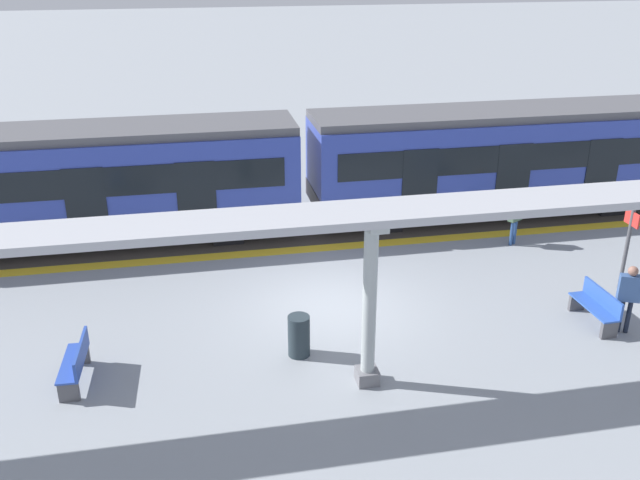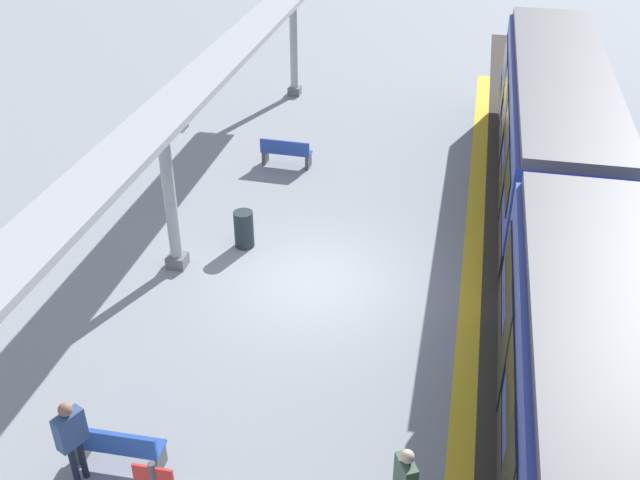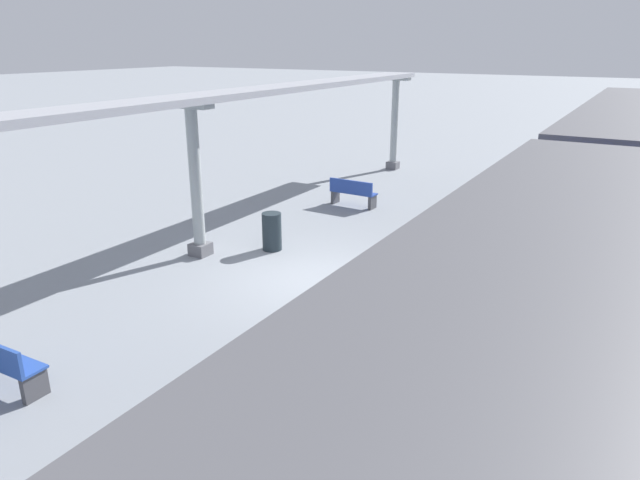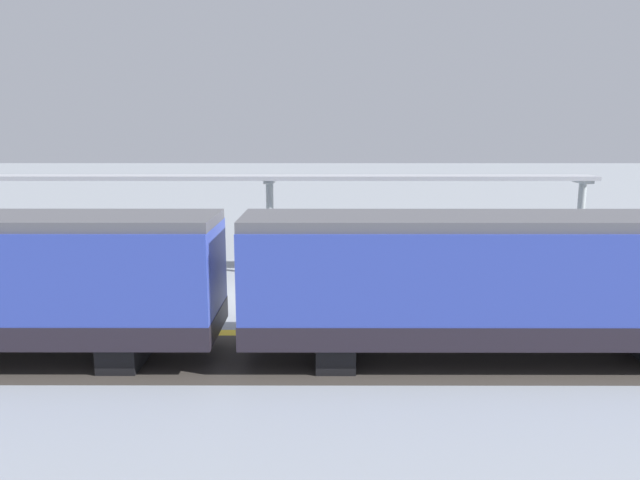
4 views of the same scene
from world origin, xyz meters
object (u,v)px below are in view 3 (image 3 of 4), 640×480
object	(u,v)px
trash_bin	(272,232)
canopy_pillar_nearest	(394,123)
train_near_carriage	(627,173)
bench_near_end	(352,193)
passenger_waiting_near_edge	(248,443)
canopy_pillar_second	(196,181)

from	to	relation	value
trash_bin	canopy_pillar_nearest	bearing A→B (deg)	-83.04
train_near_carriage	bench_near_end	bearing A→B (deg)	2.49
train_near_carriage	canopy_pillar_nearest	world-z (taller)	canopy_pillar_nearest
canopy_pillar_nearest	bench_near_end	world-z (taller)	canopy_pillar_nearest
train_near_carriage	canopy_pillar_nearest	xyz separation A→B (m)	(8.65, -5.61, 0.01)
train_near_carriage	passenger_waiting_near_edge	size ratio (longest dim) A/B	7.74
passenger_waiting_near_edge	canopy_pillar_second	bearing A→B (deg)	-45.23
bench_near_end	passenger_waiting_near_edge	size ratio (longest dim) A/B	0.97
train_near_carriage	canopy_pillar_second	bearing A→B (deg)	35.27
bench_near_end	trash_bin	size ratio (longest dim) A/B	1.61
train_near_carriage	trash_bin	bearing A→B (deg)	33.77
canopy_pillar_nearest	passenger_waiting_near_edge	world-z (taller)	canopy_pillar_nearest
bench_near_end	passenger_waiting_near_edge	xyz separation A→B (m)	(-4.82, 11.84, 0.53)
train_near_carriage	passenger_waiting_near_edge	distance (m)	12.48
train_near_carriage	canopy_pillar_nearest	size ratio (longest dim) A/B	3.33
bench_near_end	passenger_waiting_near_edge	bearing A→B (deg)	112.14
train_near_carriage	canopy_pillar_second	xyz separation A→B (m)	(8.65, 6.12, 0.01)
train_near_carriage	canopy_pillar_second	world-z (taller)	canopy_pillar_second
canopy_pillar_second	trash_bin	xyz separation A→B (m)	(-1.29, -1.19, -1.37)
bench_near_end	trash_bin	bearing A→B (deg)	91.35
trash_bin	bench_near_end	bearing A→B (deg)	-88.65
canopy_pillar_nearest	bench_near_end	bearing A→B (deg)	101.22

